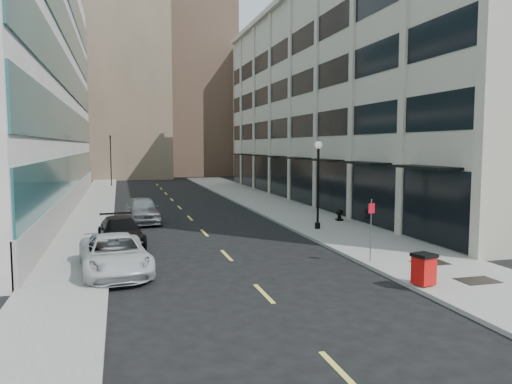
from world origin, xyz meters
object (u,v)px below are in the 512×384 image
sign_post (371,222)px  car_white_van (115,255)px  trash_bin (424,268)px  lamppost (318,176)px  car_black_pickup (121,232)px  urn_planter (339,214)px  traffic_signal (110,139)px  car_silver_sedan (142,210)px

sign_post → car_white_van: bearing=164.7°
trash_bin → lamppost: 12.14m
trash_bin → lamppost: lamppost is taller
car_white_van → lamppost: bearing=25.8°
car_black_pickup → urn_planter: 14.03m
car_white_van → traffic_signal: bearing=85.2°
traffic_signal → trash_bin: size_ratio=6.30×
trash_bin → traffic_signal: bearing=89.9°
traffic_signal → car_white_van: traffic_signal is taller
urn_planter → lamppost: bearing=-135.2°
car_black_pickup → lamppost: 11.31m
car_black_pickup → trash_bin: bearing=-52.1°
car_white_van → urn_planter: bearing=28.6°
urn_planter → car_black_pickup: bearing=-163.8°
car_black_pickup → urn_planter: car_black_pickup is taller
car_black_pickup → urn_planter: size_ratio=6.82×
lamppost → car_white_van: bearing=-148.5°
car_silver_sedan → trash_bin: 19.59m
trash_bin → car_white_van: bearing=140.7°
traffic_signal → car_black_pickup: traffic_signal is taller
car_white_van → car_black_pickup: 5.46m
car_silver_sedan → traffic_signal: bearing=89.9°
car_silver_sedan → lamppost: size_ratio=0.95×
car_white_van → urn_planter: 16.61m
sign_post → urn_planter: sign_post is taller
trash_bin → sign_post: (-0.04, 3.68, 1.05)m
car_black_pickup → sign_post: size_ratio=1.88×
car_black_pickup → trash_bin: size_ratio=4.40×
sign_post → trash_bin: bearing=-97.3°
trash_bin → car_silver_sedan: bearing=102.9°
car_white_van → car_black_pickup: bearing=81.7°
lamppost → car_silver_sedan: bearing=149.1°
traffic_signal → car_black_pickup: size_ratio=1.43×
lamppost → sign_post: bearing=-97.2°
traffic_signal → sign_post: traffic_signal is taller
car_black_pickup → lamppost: bearing=1.6°
car_black_pickup → traffic_signal: bearing=85.7°
car_silver_sedan → trash_bin: size_ratio=4.42×
traffic_signal → trash_bin: (10.90, -47.00, -4.97)m
trash_bin → sign_post: sign_post is taller
car_silver_sedan → car_black_pickup: bearing=-105.3°
trash_bin → sign_post: 3.83m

